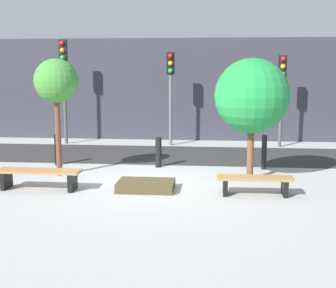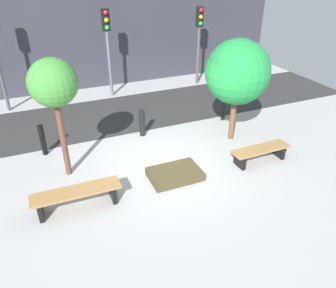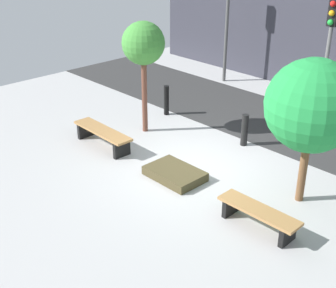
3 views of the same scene
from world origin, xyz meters
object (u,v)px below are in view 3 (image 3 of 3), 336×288
Objects in this scene: bollard_far_left at (166,100)px; bollard_left at (245,130)px; bench_right at (258,214)px; traffic_light_mid_west at (330,35)px; tree_behind_left_bench at (143,45)px; traffic_light_west at (227,8)px; bench_left at (103,134)px; planter_bed at (175,174)px; tree_behind_right_bench at (312,106)px.

bollard_far_left reaches higher than bollard_left.
traffic_light_mid_west reaches higher than bench_right.
tree_behind_left_bench is at bearing -152.88° from bollard_left.
traffic_light_west reaches higher than bollard_far_left.
bench_left is 7.26m from traffic_light_mid_west.
planter_bed is (2.48, 0.20, -0.24)m from bench_left.
traffic_light_west is 3.93m from traffic_light_mid_west.
bench_right is 1.96× the size of bollard_left.
traffic_light_west is at bearing 104.09° from bollard_far_left.
tree_behind_right_bench is at bearing 26.85° from planter_bed.
bollard_far_left is 4.48m from traffic_light_west.
bollard_left is 5.88m from traffic_light_west.
traffic_light_west reaches higher than traffic_light_mid_west.
tree_behind_right_bench is 3.34× the size of bollard_far_left.
planter_bed is 2.55m from bollard_left.
tree_behind_left_bench reaches higher than bench_right.
tree_behind_left_bench is 5.65m from traffic_light_mid_west.
bench_right is 7.27m from traffic_light_mid_west.
traffic_light_west is (-3.92, 3.80, 2.19)m from bollard_left.
bollard_left reaches higher than bench_right.
traffic_light_west is at bearing 133.66° from bench_right.
traffic_light_mid_west is (2.48, 6.53, 1.98)m from bench_left.
bench_right reaches higher than planter_bed.
traffic_light_west reaches higher than tree_behind_left_bench.
tree_behind_right_bench is 3.56× the size of bollard_left.
planter_bed is 0.34× the size of traffic_light_west.
tree_behind_right_bench is 5.65m from traffic_light_mid_west.
tree_behind_right_bench reaches higher than bench_right.
tree_behind_right_bench reaches higher than tree_behind_left_bench.
bollard_left is (0.00, 2.53, 0.33)m from planter_bed.
traffic_light_mid_west is (0.00, 6.33, 2.22)m from planter_bed.
bench_left is at bearing -110.82° from traffic_light_mid_west.
traffic_light_west is (-6.40, 6.53, 2.32)m from bench_right.
bollard_far_left is (-0.48, 1.27, -1.98)m from tree_behind_left_bench.
bench_left is at bearing 179.23° from bench_right.
traffic_light_west is at bearing 105.81° from tree_behind_left_bench.
planter_bed is at bearing 5.38° from bench_left.
tree_behind_right_bench is 0.91× the size of traffic_light_mid_west.
tree_behind_right_bench is 0.80× the size of traffic_light_west.
planter_bed is 1.53× the size of bollard_left.
bench_left is 5.47m from tree_behind_right_bench.
bench_left reaches higher than bench_right.
tree_behind_left_bench is (-4.96, 1.46, 2.13)m from bench_right.
tree_behind_left_bench is 0.80× the size of traffic_light_west.
bench_right is at bearing -90.00° from tree_behind_right_bench.
tree_behind_right_bench is 5.83m from bollard_far_left.
traffic_light_mid_west is at bearing 69.95° from bench_left.
traffic_light_mid_west reaches higher than bollard_left.
bench_left is 1.17× the size of bench_right.
bench_left is 1.50× the size of planter_bed.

